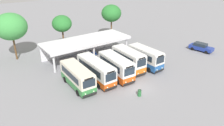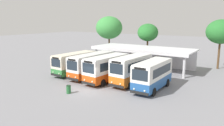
# 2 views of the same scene
# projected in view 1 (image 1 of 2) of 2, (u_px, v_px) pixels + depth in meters

# --- Properties ---
(ground_plane) EXTENTS (180.00, 180.00, 0.00)m
(ground_plane) POSITION_uv_depth(u_px,v_px,m) (136.00, 87.00, 30.53)
(ground_plane) COLOR gray
(city_bus_nearest_orange) EXTENTS (2.50, 7.23, 3.05)m
(city_bus_nearest_orange) POSITION_uv_depth(u_px,v_px,m) (77.00, 76.00, 30.07)
(city_bus_nearest_orange) COLOR black
(city_bus_nearest_orange) RESTS_ON ground
(city_bus_second_in_row) EXTENTS (2.31, 7.96, 3.19)m
(city_bus_second_in_row) POSITION_uv_depth(u_px,v_px,m) (96.00, 70.00, 31.76)
(city_bus_second_in_row) COLOR black
(city_bus_second_in_row) RESTS_ON ground
(city_bus_middle_cream) EXTENTS (2.67, 7.18, 3.29)m
(city_bus_middle_cream) POSITION_uv_depth(u_px,v_px,m) (116.00, 66.00, 32.78)
(city_bus_middle_cream) COLOR black
(city_bus_middle_cream) RESTS_ON ground
(city_bus_fourth_amber) EXTENTS (2.48, 6.74, 3.43)m
(city_bus_fourth_amber) POSITION_uv_depth(u_px,v_px,m) (128.00, 59.00, 34.97)
(city_bus_fourth_amber) COLOR black
(city_bus_fourth_amber) RESTS_ON ground
(city_bus_fifth_blue) EXTENTS (2.29, 6.72, 3.26)m
(city_bus_fifth_blue) POSITION_uv_depth(u_px,v_px,m) (145.00, 57.00, 36.12)
(city_bus_fifth_blue) COLOR black
(city_bus_fifth_blue) RESTS_ON ground
(parked_car_flank) EXTENTS (2.53, 4.80, 1.62)m
(parked_car_flank) POSITION_uv_depth(u_px,v_px,m) (201.00, 47.00, 43.25)
(parked_car_flank) COLOR black
(parked_car_flank) RESTS_ON ground
(terminal_canopy) EXTENTS (16.09, 6.17, 3.40)m
(terminal_canopy) POSITION_uv_depth(u_px,v_px,m) (85.00, 42.00, 40.14)
(terminal_canopy) COLOR silver
(terminal_canopy) RESTS_ON ground
(waiting_chair_end_by_column) EXTENTS (0.45, 0.45, 0.86)m
(waiting_chair_end_by_column) POSITION_uv_depth(u_px,v_px,m) (86.00, 56.00, 39.88)
(waiting_chair_end_by_column) COLOR slate
(waiting_chair_end_by_column) RESTS_ON ground
(waiting_chair_second_from_end) EXTENTS (0.45, 0.45, 0.86)m
(waiting_chair_second_from_end) POSITION_uv_depth(u_px,v_px,m) (89.00, 55.00, 40.19)
(waiting_chair_second_from_end) COLOR slate
(waiting_chair_second_from_end) RESTS_ON ground
(waiting_chair_middle_seat) EXTENTS (0.45, 0.45, 0.86)m
(waiting_chair_middle_seat) POSITION_uv_depth(u_px,v_px,m) (92.00, 54.00, 40.55)
(waiting_chair_middle_seat) COLOR slate
(waiting_chair_middle_seat) RESTS_ON ground
(waiting_chair_fourth_seat) EXTENTS (0.45, 0.45, 0.86)m
(waiting_chair_fourth_seat) POSITION_uv_depth(u_px,v_px,m) (95.00, 54.00, 40.87)
(waiting_chair_fourth_seat) COLOR slate
(waiting_chair_fourth_seat) RESTS_ON ground
(roadside_tree_behind_canopy) EXTENTS (3.80, 3.80, 7.07)m
(roadside_tree_behind_canopy) POSITION_uv_depth(u_px,v_px,m) (62.00, 24.00, 41.88)
(roadside_tree_behind_canopy) COLOR brown
(roadside_tree_behind_canopy) RESTS_ON ground
(roadside_tree_east_of_canopy) EXTENTS (4.48, 4.48, 7.83)m
(roadside_tree_east_of_canopy) POSITION_uv_depth(u_px,v_px,m) (111.00, 13.00, 48.53)
(roadside_tree_east_of_canopy) COLOR brown
(roadside_tree_east_of_canopy) RESTS_ON ground
(roadside_tree_west_of_canopy) EXTENTS (5.52, 5.52, 8.47)m
(roadside_tree_west_of_canopy) POSITION_uv_depth(u_px,v_px,m) (11.00, 27.00, 37.22)
(roadside_tree_west_of_canopy) COLOR brown
(roadside_tree_west_of_canopy) RESTS_ON ground
(litter_bin_apron) EXTENTS (0.49, 0.49, 0.90)m
(litter_bin_apron) POSITION_uv_depth(u_px,v_px,m) (139.00, 93.00, 28.38)
(litter_bin_apron) COLOR #266633
(litter_bin_apron) RESTS_ON ground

